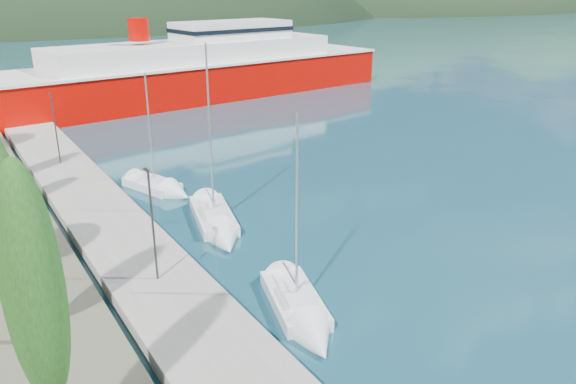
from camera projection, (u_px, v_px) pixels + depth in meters
ground at (22, 60)px, 119.39m from camera, size 1400.00×1400.00×0.00m
quay at (93, 206)px, 40.37m from camera, size 5.00×88.00×0.80m
lamp_posts at (144, 214)px, 29.56m from camera, size 0.15×44.93×6.06m
sailboat_near at (305, 320)px, 26.93m from camera, size 4.36×7.97×10.98m
sailboat_mid at (219, 229)px, 36.94m from camera, size 4.63×9.35×13.01m
sailboat_far at (166, 190)px, 43.98m from camera, size 4.29×7.19×10.08m
ferry at (198, 72)px, 79.86m from camera, size 60.72×19.15×11.86m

